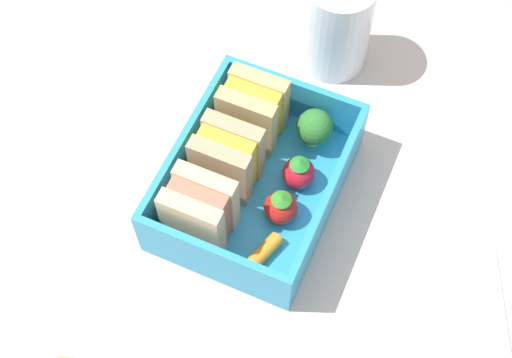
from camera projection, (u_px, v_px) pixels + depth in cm
name	position (u px, v px, depth cm)	size (l,w,h in cm)	color
ground_plane	(256.00, 199.00, 63.59)	(120.00, 120.00, 2.00)	beige
bento_tray	(256.00, 191.00, 62.19)	(17.59, 13.47, 1.20)	#2D97C8
bento_rim	(256.00, 174.00, 59.58)	(17.59, 13.47, 4.77)	#2D97C8
sandwich_left	(200.00, 210.00, 57.07)	(4.08, 5.25, 6.33)	beige
sandwich_center_left	(227.00, 158.00, 59.42)	(4.08, 5.25, 6.33)	tan
sandwich_center	(253.00, 111.00, 61.76)	(4.08, 5.25, 6.33)	tan
carrot_stick_far_left	(263.00, 253.00, 58.02)	(1.22, 1.22, 3.74)	orange
strawberry_left	(281.00, 207.00, 59.00)	(2.88, 2.88, 3.48)	red
strawberry_far_left	(299.00, 172.00, 60.64)	(2.83, 2.83, 3.43)	red
broccoli_floret	(315.00, 127.00, 61.70)	(3.19, 3.19, 4.20)	#93CF6C
drinking_glass	(337.00, 25.00, 65.77)	(6.33, 6.33, 9.85)	white
folded_napkin	(442.00, 309.00, 57.38)	(10.69, 10.11, 0.40)	silver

